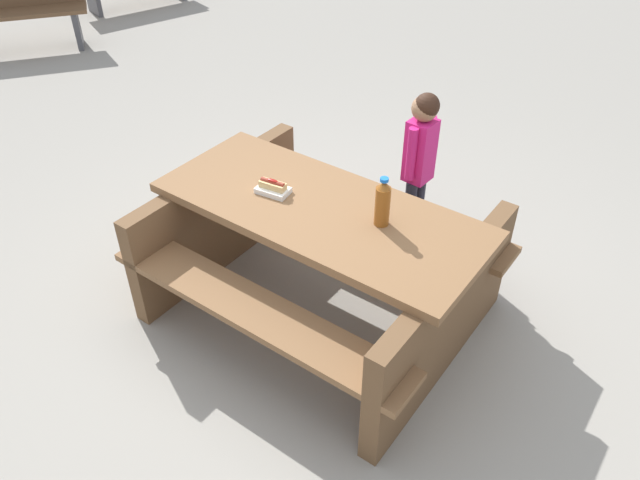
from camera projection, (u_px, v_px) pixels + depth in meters
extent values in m
plane|color=gray|center=(320.00, 309.00, 3.71)|extent=(30.00, 30.00, 0.00)
cube|color=brown|center=(320.00, 210.00, 3.27)|extent=(1.81, 0.80, 0.05)
cube|color=brown|center=(254.00, 310.00, 3.09)|extent=(1.81, 0.32, 0.04)
cube|color=brown|center=(373.00, 207.00, 3.81)|extent=(1.81, 0.32, 0.04)
cube|color=brown|center=(220.00, 217.00, 3.86)|extent=(0.13, 1.40, 0.70)
cube|color=brown|center=(444.00, 322.00, 3.14)|extent=(0.13, 1.40, 0.70)
cylinder|color=brown|center=(382.00, 206.00, 3.07)|extent=(0.08, 0.08, 0.21)
cone|color=brown|center=(384.00, 185.00, 2.99)|extent=(0.07, 0.07, 0.04)
cylinder|color=blue|center=(384.00, 180.00, 2.97)|extent=(0.04, 0.04, 0.02)
cube|color=white|center=(273.00, 190.00, 3.35)|extent=(0.20, 0.14, 0.03)
cube|color=#D8B272|center=(273.00, 185.00, 3.33)|extent=(0.16, 0.08, 0.04)
cylinder|color=maroon|center=(273.00, 182.00, 3.32)|extent=(0.14, 0.05, 0.03)
ellipsoid|color=maroon|center=(273.00, 180.00, 3.31)|extent=(0.07, 0.03, 0.01)
cylinder|color=#262633|center=(409.00, 213.00, 4.08)|extent=(0.08, 0.08, 0.49)
cylinder|color=#262633|center=(418.00, 206.00, 4.15)|extent=(0.08, 0.08, 0.49)
cube|color=#D11E72|center=(420.00, 151.00, 3.84)|extent=(0.16, 0.17, 0.41)
cylinder|color=#D11E72|center=(411.00, 154.00, 3.76)|extent=(0.06, 0.06, 0.35)
cylinder|color=#D11E72|center=(429.00, 142.00, 3.89)|extent=(0.06, 0.06, 0.35)
sphere|color=#997051|center=(425.00, 108.00, 3.66)|extent=(0.16, 0.16, 0.16)
sphere|color=#331E14|center=(427.00, 106.00, 3.65)|extent=(0.15, 0.15, 0.15)
cube|color=brown|center=(15.00, 13.00, 6.78)|extent=(1.19, 1.46, 0.04)
cube|color=#4C4C51|center=(77.00, 28.00, 7.06)|extent=(0.33, 0.26, 0.41)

